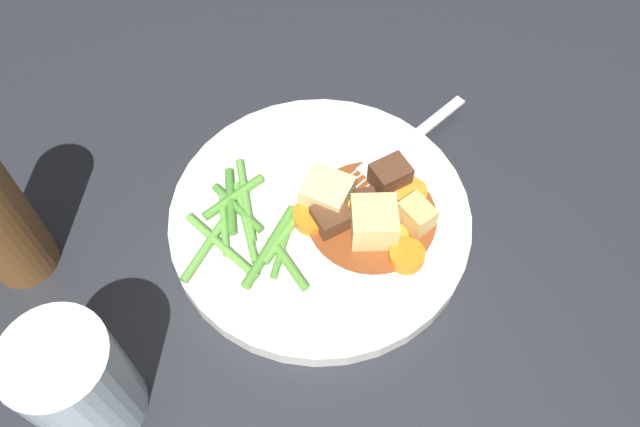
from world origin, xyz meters
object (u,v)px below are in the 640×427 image
object	(u,v)px
potato_chunk_2	(416,216)
meat_chunk_2	(390,176)
carrot_slice_3	(343,209)
water_glass	(78,383)
meat_chunk_0	(366,198)
meat_chunk_1	(331,218)
fork	(395,153)
dinner_plate	(320,219)
potato_chunk_1	(374,223)
carrot_slice_4	(407,256)
potato_chunk_0	(327,194)
carrot_slice_0	(312,216)
carrot_slice_1	(393,237)
carrot_slice_2	(410,193)

from	to	relation	value
potato_chunk_2	meat_chunk_2	distance (m)	0.04
carrot_slice_3	water_glass	xyz separation A→B (m)	(-0.21, -0.13, 0.03)
water_glass	meat_chunk_0	bearing A→B (deg)	30.43
meat_chunk_1	meat_chunk_2	world-z (taller)	meat_chunk_2
fork	water_glass	xyz separation A→B (m)	(-0.27, -0.18, 0.04)
dinner_plate	fork	world-z (taller)	fork
potato_chunk_1	water_glass	size ratio (longest dim) A/B	0.35
carrot_slice_4	fork	distance (m)	0.11
potato_chunk_0	meat_chunk_0	size ratio (longest dim) A/B	1.74
carrot_slice_0	carrot_slice_4	world-z (taller)	same
dinner_plate	potato_chunk_1	world-z (taller)	potato_chunk_1
meat_chunk_0	meat_chunk_1	size ratio (longest dim) A/B	0.77
carrot_slice_1	potato_chunk_1	size ratio (longest dim) A/B	0.66
meat_chunk_0	potato_chunk_1	bearing A→B (deg)	-90.04
carrot_slice_1	potato_chunk_1	world-z (taller)	potato_chunk_1
carrot_slice_0	carrot_slice_4	size ratio (longest dim) A/B	1.10
potato_chunk_1	potato_chunk_2	xyz separation A→B (m)	(0.04, 0.00, -0.00)
carrot_slice_1	potato_chunk_1	distance (m)	0.02
meat_chunk_1	carrot_slice_1	bearing A→B (deg)	-25.55
potato_chunk_0	carrot_slice_3	bearing A→B (deg)	-44.91
carrot_slice_2	fork	bearing A→B (deg)	93.58
potato_chunk_2	meat_chunk_0	world-z (taller)	potato_chunk_2
meat_chunk_1	meat_chunk_0	bearing A→B (deg)	26.54
potato_chunk_1	potato_chunk_2	distance (m)	0.04
carrot_slice_4	potato_chunk_2	size ratio (longest dim) A/B	1.03
meat_chunk_2	fork	world-z (taller)	meat_chunk_2
carrot_slice_2	meat_chunk_2	bearing A→B (deg)	138.26
carrot_slice_2	water_glass	world-z (taller)	water_glass
fork	potato_chunk_0	bearing A→B (deg)	-148.95
carrot_slice_0	meat_chunk_2	xyz separation A→B (m)	(0.07, 0.02, 0.01)
meat_chunk_2	potato_chunk_0	bearing A→B (deg)	-171.19
carrot_slice_2	carrot_slice_3	world-z (taller)	same
carrot_slice_2	meat_chunk_1	bearing A→B (deg)	-166.26
carrot_slice_4	potato_chunk_0	size ratio (longest dim) A/B	0.77
carrot_slice_0	potato_chunk_1	bearing A→B (deg)	-23.88
fork	water_glass	bearing A→B (deg)	-145.50
carrot_slice_2	meat_chunk_1	xyz separation A→B (m)	(-0.07, -0.02, 0.01)
carrot_slice_1	carrot_slice_4	distance (m)	0.02
carrot_slice_2	carrot_slice_3	xyz separation A→B (m)	(-0.06, -0.01, 0.00)
potato_chunk_1	carrot_slice_4	bearing A→B (deg)	-52.60
carrot_slice_0	carrot_slice_4	bearing A→B (deg)	-35.55
water_glass	fork	bearing A→B (deg)	34.50
potato_chunk_0	potato_chunk_2	size ratio (longest dim) A/B	1.35
potato_chunk_1	meat_chunk_0	xyz separation A→B (m)	(0.00, 0.03, -0.01)
carrot_slice_0	potato_chunk_0	bearing A→B (deg)	45.78
carrot_slice_0	carrot_slice_3	bearing A→B (deg)	7.76
potato_chunk_2	meat_chunk_0	bearing A→B (deg)	144.25
meat_chunk_1	meat_chunk_2	distance (m)	0.07
carrot_slice_1	carrot_slice_4	bearing A→B (deg)	-72.24
potato_chunk_2	water_glass	world-z (taller)	water_glass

